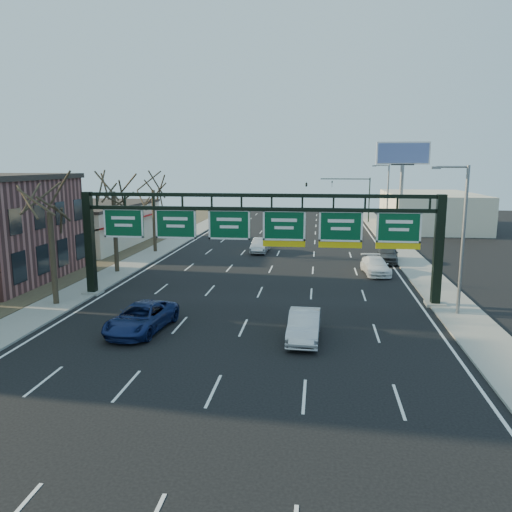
# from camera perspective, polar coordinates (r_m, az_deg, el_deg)

# --- Properties ---
(ground) EXTENTS (160.00, 160.00, 0.00)m
(ground) POSITION_cam_1_polar(r_m,az_deg,el_deg) (26.47, -2.13, -9.56)
(ground) COLOR black
(ground) RESTS_ON ground
(sidewalk_left) EXTENTS (3.00, 120.00, 0.12)m
(sidewalk_left) POSITION_cam_1_polar(r_m,az_deg,el_deg) (48.47, -13.30, -0.53)
(sidewalk_left) COLOR gray
(sidewalk_left) RESTS_ON ground
(sidewalk_right) EXTENTS (3.00, 120.00, 0.12)m
(sidewalk_right) POSITION_cam_1_polar(r_m,az_deg,el_deg) (46.26, 17.94, -1.28)
(sidewalk_right) COLOR gray
(sidewalk_right) RESTS_ON ground
(dirt_strip_left) EXTENTS (21.00, 120.00, 0.06)m
(dirt_strip_left) POSITION_cam_1_polar(r_m,az_deg,el_deg) (53.95, -25.53, -0.21)
(dirt_strip_left) COLOR #473D2B
(dirt_strip_left) RESTS_ON ground
(lane_markings) EXTENTS (21.60, 120.00, 0.01)m
(lane_markings) POSITION_cam_1_polar(r_m,az_deg,el_deg) (45.63, 1.94, -0.99)
(lane_markings) COLOR white
(lane_markings) RESTS_ON ground
(sign_gantry) EXTENTS (24.60, 1.20, 7.20)m
(sign_gantry) POSITION_cam_1_polar(r_m,az_deg,el_deg) (33.07, 0.34, 2.76)
(sign_gantry) COLOR black
(sign_gantry) RESTS_ON ground
(cream_strip) EXTENTS (10.90, 18.40, 4.70)m
(cream_strip) POSITION_cam_1_polar(r_m,az_deg,el_deg) (59.71, -18.22, 3.49)
(cream_strip) COLOR beige
(cream_strip) RESTS_ON ground
(building_right_distant) EXTENTS (12.00, 20.00, 5.00)m
(building_right_distant) POSITION_cam_1_polar(r_m,az_deg,el_deg) (76.50, 19.28, 4.95)
(building_right_distant) COLOR beige
(building_right_distant) RESTS_ON ground
(tree_gantry) EXTENTS (3.60, 3.60, 8.48)m
(tree_gantry) POSITION_cam_1_polar(r_m,az_deg,el_deg) (34.08, -22.65, 6.39)
(tree_gantry) COLOR #30271A
(tree_gantry) RESTS_ON sidewalk_left
(tree_mid) EXTENTS (3.60, 3.60, 9.24)m
(tree_mid) POSITION_cam_1_polar(r_m,az_deg,el_deg) (43.01, -16.08, 8.45)
(tree_mid) COLOR #30271A
(tree_mid) RESTS_ON sidewalk_left
(tree_far) EXTENTS (3.60, 3.60, 8.86)m
(tree_far) POSITION_cam_1_polar(r_m,az_deg,el_deg) (52.36, -11.73, 8.52)
(tree_far) COLOR #30271A
(tree_far) RESTS_ON sidewalk_left
(streetlight_near) EXTENTS (2.15, 0.22, 9.00)m
(streetlight_near) POSITION_cam_1_polar(r_m,az_deg,el_deg) (31.91, 22.41, 2.51)
(streetlight_near) COLOR slate
(streetlight_near) RESTS_ON sidewalk_right
(streetlight_far) EXTENTS (2.15, 0.22, 9.00)m
(streetlight_far) POSITION_cam_1_polar(r_m,az_deg,el_deg) (65.20, 14.70, 6.62)
(streetlight_far) COLOR slate
(streetlight_far) RESTS_ON sidewalk_right
(billboard_right) EXTENTS (7.00, 0.50, 12.00)m
(billboard_right) POSITION_cam_1_polar(r_m,az_deg,el_deg) (70.37, 16.40, 10.04)
(billboard_right) COLOR slate
(billboard_right) RESTS_ON ground
(traffic_signal_mast) EXTENTS (10.16, 0.54, 7.00)m
(traffic_signal_mast) POSITION_cam_1_polar(r_m,az_deg,el_deg) (79.63, 8.45, 7.77)
(traffic_signal_mast) COLOR black
(traffic_signal_mast) RESTS_ON ground
(car_blue_suv) EXTENTS (3.12, 5.68, 1.51)m
(car_blue_suv) POSITION_cam_1_polar(r_m,az_deg,el_deg) (28.32, -12.96, -6.87)
(car_blue_suv) COLOR navy
(car_blue_suv) RESTS_ON ground
(car_silver_sedan) EXTENTS (1.72, 4.61, 1.51)m
(car_silver_sedan) POSITION_cam_1_polar(r_m,az_deg,el_deg) (26.40, 5.52, -7.93)
(car_silver_sedan) COLOR #BBBBC0
(car_silver_sedan) RESTS_ON ground
(car_white_wagon) EXTENTS (2.42, 4.96, 1.39)m
(car_white_wagon) POSITION_cam_1_polar(r_m,az_deg,el_deg) (42.87, 13.49, -1.09)
(car_white_wagon) COLOR white
(car_white_wagon) RESTS_ON ground
(car_grey_far) EXTENTS (2.59, 5.05, 1.64)m
(car_grey_far) POSITION_cam_1_polar(r_m,az_deg,el_deg) (48.13, 14.77, 0.25)
(car_grey_far) COLOR #3B3E40
(car_grey_far) RESTS_ON ground
(car_silver_distant) EXTENTS (1.73, 4.50, 1.46)m
(car_silver_distant) POSITION_cam_1_polar(r_m,az_deg,el_deg) (51.90, 0.51, 1.22)
(car_silver_distant) COLOR #B4B4B9
(car_silver_distant) RESTS_ON ground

